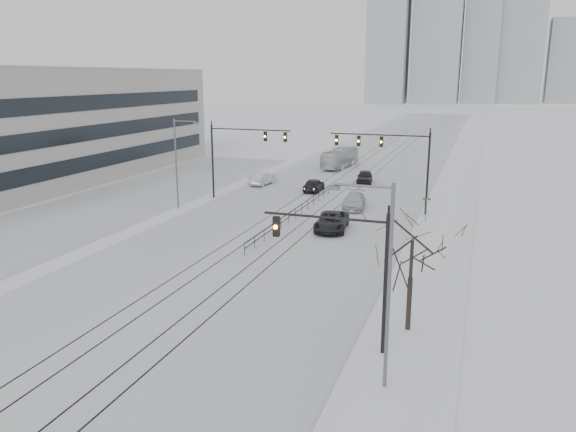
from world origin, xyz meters
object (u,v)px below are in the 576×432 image
at_px(bare_tree, 412,250).
at_px(sedan_nb_front, 332,222).
at_px(sedan_nb_right, 354,201).
at_px(traffic_mast_near, 352,262).
at_px(sedan_sb_outer, 262,179).
at_px(box_truck, 340,158).
at_px(sedan_nb_far, 365,177).
at_px(sedan_sb_inner, 314,185).

bearing_deg(bare_tree, sedan_nb_front, 116.21).
bearing_deg(sedan_nb_right, traffic_mast_near, -85.39).
bearing_deg(sedan_sb_outer, traffic_mast_near, 122.80).
bearing_deg(box_truck, sedan_sb_outer, 76.90).
relative_size(sedan_nb_front, box_truck, 0.56).
xyz_separation_m(sedan_nb_far, box_truck, (-5.92, 11.00, 0.59)).
height_order(traffic_mast_near, sedan_sb_inner, traffic_mast_near).
relative_size(bare_tree, sedan_nb_far, 1.33).
height_order(traffic_mast_near, sedan_nb_right, traffic_mast_near).
distance_m(sedan_sb_outer, sedan_nb_far, 12.80).
xyz_separation_m(traffic_mast_near, sedan_nb_right, (-6.47, 29.88, -3.81)).
height_order(sedan_nb_right, sedan_nb_far, sedan_nb_far).
bearing_deg(traffic_mast_near, sedan_nb_right, 102.21).
bearing_deg(box_truck, traffic_mast_near, 110.94).
xyz_separation_m(traffic_mast_near, sedan_sb_outer, (-19.96, 38.74, -3.79)).
height_order(traffic_mast_near, bare_tree, traffic_mast_near).
distance_m(traffic_mast_near, sedan_sb_inner, 39.19).
relative_size(sedan_nb_far, box_truck, 0.47).
relative_size(sedan_sb_inner, box_truck, 0.46).
relative_size(sedan_sb_inner, sedan_nb_far, 0.98).
bearing_deg(sedan_sb_inner, sedan_nb_right, 129.79).
distance_m(bare_tree, sedan_nb_right, 28.55).
relative_size(bare_tree, sedan_nb_front, 1.10).
xyz_separation_m(sedan_nb_right, sedan_nb_far, (-1.81, 14.09, 0.04)).
bearing_deg(sedan_sb_outer, sedan_nb_right, 152.25).
bearing_deg(sedan_nb_far, bare_tree, -83.57).
distance_m(traffic_mast_near, bare_tree, 3.85).
bearing_deg(traffic_mast_near, sedan_sb_inner, 109.14).
bearing_deg(bare_tree, sedan_nb_far, 104.63).
height_order(sedan_sb_inner, sedan_nb_front, sedan_nb_front).
bearing_deg(traffic_mast_near, sedan_sb_outer, 117.26).
height_order(bare_tree, sedan_nb_right, bare_tree).
xyz_separation_m(traffic_mast_near, box_truck, (-14.20, 54.96, -3.19)).
bearing_deg(sedan_sb_inner, box_truck, -87.95).
xyz_separation_m(sedan_sb_inner, sedan_nb_right, (6.32, -6.97, -0.02)).
distance_m(bare_tree, sedan_sb_inner, 37.29).
relative_size(sedan_nb_right, sedan_nb_far, 1.12).
relative_size(sedan_sb_outer, sedan_nb_far, 1.02).
bearing_deg(bare_tree, box_truck, 107.73).
bearing_deg(sedan_nb_right, sedan_sb_outer, 139.11).
xyz_separation_m(traffic_mast_near, sedan_nb_far, (-8.28, 43.97, -3.78)).
bearing_deg(bare_tree, sedan_sb_inner, 114.18).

